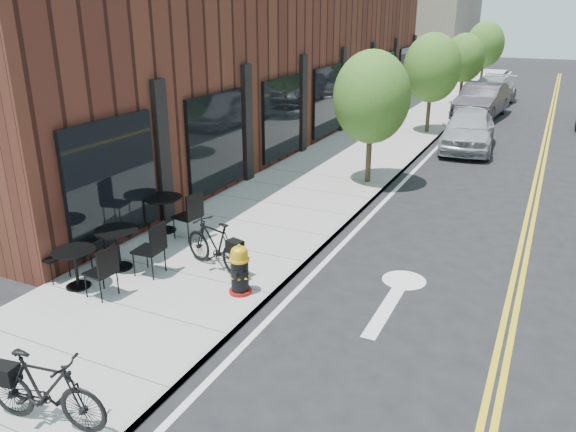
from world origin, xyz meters
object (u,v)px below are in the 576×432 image
Objects in this scene: bistro_set_b at (117,243)px; parked_car_c at (490,91)px; bistro_set_c at (164,209)px; bistro_set_a at (75,263)px; bicycle_right at (45,390)px; parked_car_a at (468,129)px; parked_car_b at (482,100)px; fire_hydrant at (240,270)px; bicycle_left at (216,245)px.

parked_car_c reaches higher than bistro_set_b.
parked_car_c reaches higher than bistro_set_c.
bicycle_right is at bearing -44.30° from bistro_set_a.
bistro_set_b reaches higher than bicycle_right.
parked_car_a is at bearing -16.26° from bicycle_right.
parked_car_a is at bearing -81.46° from parked_car_b.
fire_hydrant is at bearing -102.44° from parked_car_a.
bistro_set_c is (-2.69, 5.87, 0.04)m from bicycle_right.
bicycle_left is 1.01× the size of bicycle_right.
bicycle_right is at bearing -101.98° from parked_car_a.
fire_hydrant is 3.04m from bistro_set_a.
fire_hydrant is at bearing 70.96° from bicycle_left.
bistro_set_a is at bearing -30.26° from bicycle_left.
parked_car_a is (4.69, 14.75, 0.16)m from bistro_set_a.
bicycle_right is at bearing -89.40° from parked_car_b.
parked_car_c is at bearing 86.64° from bistro_set_a.
bistro_set_b is (0.14, 0.97, 0.05)m from bistro_set_a.
bicycle_right is at bearing -74.27° from fire_hydrant.
bicycle_right is 0.33× the size of parked_car_c.
bicycle_left is at bearing -89.66° from parked_car_c.
bistro_set_c reaches higher than bistro_set_a.
parked_car_b is 0.97× the size of parked_car_c.
fire_hydrant is 0.56× the size of bicycle_right.
bistro_set_c reaches higher than bistro_set_b.
fire_hydrant is at bearing -89.10° from parked_car_b.
parked_car_a is at bearing 103.67° from fire_hydrant.
parked_car_c is at bearing 87.95° from bistro_set_c.
parked_car_c reaches higher than bicycle_left.
parked_car_c is (-0.55, 11.13, -0.02)m from parked_car_a.
parked_car_b reaches higher than bistro_set_b.
bistro_set_b is 2.03m from bistro_set_c.
bicycle_left is 20.15m from parked_car_b.
parked_car_a reaches higher than bicycle_left.
bistro_set_c reaches higher than fire_hydrant.
bistro_set_a is at bearing -137.36° from fire_hydrant.
bistro_set_c is (-0.40, 1.99, 0.01)m from bistro_set_b.
parked_car_b is (4.08, 20.82, 0.17)m from bistro_set_b.
bistro_set_a is at bearing 30.99° from bicycle_right.
bistro_set_c is at bearing 15.67° from bicycle_right.
bicycle_left is at bearing 48.81° from bistro_set_a.
parked_car_a is (4.95, 11.78, 0.10)m from bistro_set_c.
parked_car_a reaches higher than parked_car_c.
parked_car_a is 0.90× the size of parked_car_b.
bistro_set_c is at bearing -102.31° from bicycle_left.
parked_car_b is (4.48, 18.82, 0.16)m from bistro_set_c.
parked_car_c is (1.71, 28.78, 0.12)m from bicycle_right.
bicycle_right reaches higher than bistro_set_a.
bistro_set_a is 0.92× the size of bistro_set_b.
bistro_set_a is 26.20m from parked_car_c.
bistro_set_c is 0.45× the size of parked_car_a.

